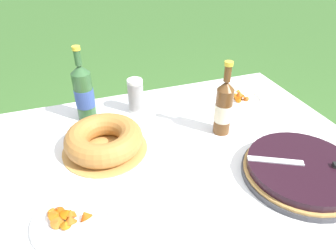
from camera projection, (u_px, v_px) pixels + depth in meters
garden_table at (179, 174)px, 1.18m from camera, size 1.49×1.17×0.75m
tablecloth at (179, 163)px, 1.15m from camera, size 1.50×1.18×0.10m
berry_tart at (301, 170)px, 1.05m from camera, size 0.41×0.41×0.06m
serving_knife at (313, 164)px, 1.03m from camera, size 0.34×0.20×0.01m
bundt_cake at (104, 140)px, 1.16m from camera, size 0.33×0.33×0.10m
cup_stack at (136, 96)px, 1.39m from camera, size 0.07×0.07×0.16m
cider_bottle_green at (84, 93)px, 1.31m from camera, size 0.08×0.08×0.34m
cider_bottle_amber at (224, 107)px, 1.23m from camera, size 0.07×0.07×0.32m
snack_plate_near at (70, 219)px, 0.90m from camera, size 0.24×0.24×0.05m
snack_plate_left at (240, 99)px, 1.51m from camera, size 0.21×0.21×0.06m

